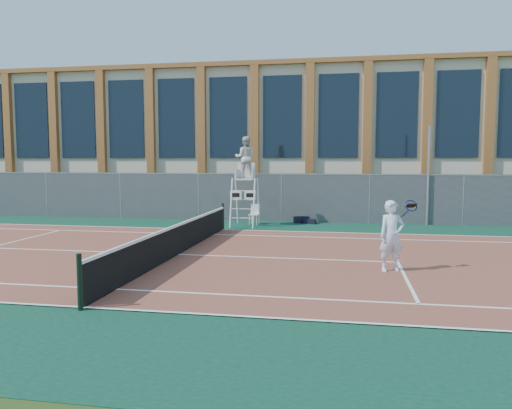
% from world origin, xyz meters
% --- Properties ---
extents(ground, '(120.00, 120.00, 0.00)m').
position_xyz_m(ground, '(0.00, 0.00, 0.00)').
color(ground, '#233814').
extents(apron, '(36.00, 20.00, 0.01)m').
position_xyz_m(apron, '(0.00, 1.00, 0.01)').
color(apron, '#0B3320').
rests_on(apron, ground).
extents(tennis_court, '(23.77, 10.97, 0.02)m').
position_xyz_m(tennis_court, '(0.00, 0.00, 0.02)').
color(tennis_court, brown).
rests_on(tennis_court, apron).
extents(tennis_net, '(0.10, 11.30, 1.10)m').
position_xyz_m(tennis_net, '(0.00, 0.00, 0.54)').
color(tennis_net, black).
rests_on(tennis_net, ground).
extents(fence, '(40.00, 0.06, 2.20)m').
position_xyz_m(fence, '(0.00, 8.80, 1.10)').
color(fence, '#595E60').
rests_on(fence, ground).
extents(hedge, '(40.00, 1.40, 2.20)m').
position_xyz_m(hedge, '(0.00, 10.00, 1.10)').
color(hedge, black).
rests_on(hedge, ground).
extents(building, '(45.00, 10.60, 8.22)m').
position_xyz_m(building, '(0.00, 17.95, 4.15)').
color(building, beige).
rests_on(building, ground).
extents(steel_pole, '(0.12, 0.12, 4.34)m').
position_xyz_m(steel_pole, '(8.48, 8.70, 2.17)').
color(steel_pole, '#9EA0A5').
rests_on(steel_pole, ground).
extents(umpire_chair, '(1.10, 1.69, 3.92)m').
position_xyz_m(umpire_chair, '(0.64, 7.05, 2.87)').
color(umpire_chair, white).
rests_on(umpire_chair, ground).
extents(plastic_chair, '(0.45, 0.45, 0.89)m').
position_xyz_m(plastic_chair, '(0.95, 7.63, 0.53)').
color(plastic_chair, silver).
rests_on(plastic_chair, apron).
extents(sports_bag_near, '(0.73, 0.51, 0.29)m').
position_xyz_m(sports_bag_near, '(2.98, 8.42, 0.16)').
color(sports_bag_near, black).
rests_on(sports_bag_near, apron).
extents(sports_bag_far, '(0.58, 0.35, 0.22)m').
position_xyz_m(sports_bag_far, '(3.38, 8.15, 0.12)').
color(sports_bag_far, black).
rests_on(sports_bag_far, apron).
extents(tennis_player, '(1.06, 0.77, 1.82)m').
position_xyz_m(tennis_player, '(6.12, -1.16, 0.94)').
color(tennis_player, '#CFE2F8').
rests_on(tennis_player, tennis_court).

